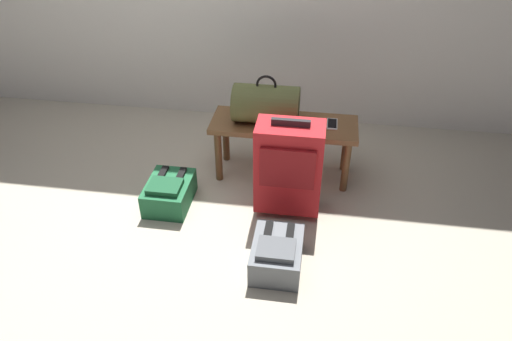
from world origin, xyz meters
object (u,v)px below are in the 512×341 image
(bench, at_px, (284,131))
(backpack_grey, at_px, (277,254))
(duffel_bag_olive, at_px, (266,104))
(cell_phone, at_px, (332,124))
(suitcase_upright_red, at_px, (289,167))
(backpack_green, at_px, (169,192))

(bench, bearing_deg, backpack_grey, -86.01)
(bench, relative_size, duffel_bag_olive, 2.27)
(cell_phone, height_order, suitcase_upright_red, suitcase_upright_red)
(suitcase_upright_red, relative_size, backpack_grey, 1.79)
(bench, distance_m, backpack_grey, 0.96)
(cell_phone, bearing_deg, backpack_green, -155.09)
(cell_phone, bearing_deg, duffel_bag_olive, -177.02)
(suitcase_upright_red, bearing_deg, bench, 100.20)
(backpack_grey, bearing_deg, bench, 93.99)
(bench, xyz_separation_m, backpack_grey, (0.06, -0.92, -0.27))
(cell_phone, distance_m, backpack_green, 1.19)
(backpack_green, height_order, backpack_grey, same)
(suitcase_upright_red, bearing_deg, backpack_grey, -91.04)
(cell_phone, relative_size, suitcase_upright_red, 0.21)
(bench, xyz_separation_m, suitcase_upright_red, (0.07, -0.41, -0.01))
(bench, bearing_deg, cell_phone, 4.14)
(cell_phone, bearing_deg, suitcase_upright_red, -120.21)
(duffel_bag_olive, height_order, cell_phone, duffel_bag_olive)
(duffel_bag_olive, distance_m, backpack_green, 0.87)
(duffel_bag_olive, relative_size, backpack_green, 1.16)
(cell_phone, xyz_separation_m, backpack_green, (-1.03, -0.48, -0.34))
(backpack_green, xyz_separation_m, backpack_grey, (0.77, -0.46, 0.00))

